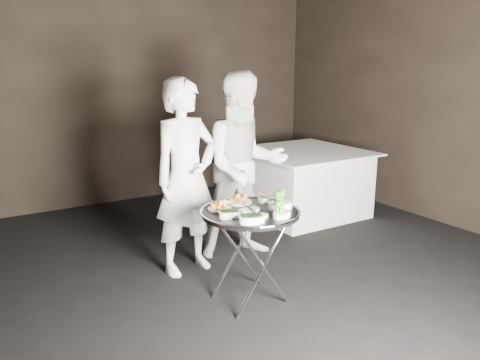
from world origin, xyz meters
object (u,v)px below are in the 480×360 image
waiter_right (244,166)px  tray_stand (250,252)px  dining_table (302,182)px  waiter_left (186,178)px  serving_tray (250,212)px

waiter_right → tray_stand: bearing=-107.6°
dining_table → waiter_left: bearing=-158.1°
serving_tray → waiter_right: 0.95m
dining_table → serving_tray: bearing=-138.7°
serving_tray → waiter_left: (-0.17, 0.78, 0.13)m
waiter_right → dining_table: bearing=41.1°
tray_stand → serving_tray: 0.32m
waiter_left → waiter_right: size_ratio=0.97×
tray_stand → waiter_left: (-0.17, 0.78, 0.46)m
tray_stand → waiter_right: bearing=60.7°
waiter_left → waiter_right: 0.63m
serving_tray → dining_table: (1.77, 1.56, -0.33)m
serving_tray → waiter_right: (0.46, 0.82, 0.16)m
dining_table → waiter_right: bearing=-150.6°
serving_tray → tray_stand: bearing=90.0°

